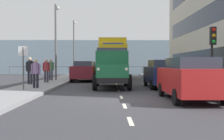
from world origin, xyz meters
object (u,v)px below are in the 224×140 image
(car_grey_oppositeside_2, at_px, (92,69))
(pedestrian_in_dark_coat, at_px, (46,69))
(traffic_light_near, at_px, (213,44))
(truck_vintage_green, at_px, (112,69))
(car_navy_kerbside_1, at_px, (161,73))
(car_white_oppositeside_1, at_px, (89,69))
(car_red_kerbside_near, at_px, (190,78))
(street_sign, at_px, (23,60))
(car_maroon_oppositeside_0, at_px, (84,71))
(pedestrian_couple_a, at_px, (30,68))
(lorry_cargo_yellow, at_px, (112,58))
(lamp_post_promenade, at_px, (56,35))
(pedestrian_couple_b, at_px, (36,71))
(pedestrian_near_railing, at_px, (51,68))
(lamp_post_far, at_px, (74,43))

(car_grey_oppositeside_2, distance_m, pedestrian_in_dark_coat, 15.64)
(car_grey_oppositeside_2, xyz_separation_m, traffic_light_near, (-7.43, 21.45, 1.58))
(truck_vintage_green, bearing_deg, car_navy_kerbside_1, -173.49)
(car_navy_kerbside_1, xyz_separation_m, car_white_oppositeside_1, (5.42, -12.43, 0.00))
(car_red_kerbside_near, bearing_deg, street_sign, -23.28)
(car_maroon_oppositeside_0, bearing_deg, car_grey_oppositeside_2, -90.00)
(car_navy_kerbside_1, xyz_separation_m, pedestrian_couple_a, (8.44, -1.06, 0.30))
(pedestrian_couple_a, relative_size, traffic_light_near, 0.55)
(lorry_cargo_yellow, height_order, car_maroon_oppositeside_0, lorry_cargo_yellow)
(car_maroon_oppositeside_0, bearing_deg, lamp_post_promenade, 3.67)
(truck_vintage_green, xyz_separation_m, pedestrian_couple_b, (4.26, 1.36, -0.09))
(pedestrian_couple_b, relative_size, pedestrian_near_railing, 0.91)
(car_maroon_oppositeside_0, xyz_separation_m, pedestrian_couple_a, (3.02, 5.61, 0.30))
(lorry_cargo_yellow, relative_size, car_maroon_oppositeside_0, 1.81)
(car_grey_oppositeside_2, distance_m, traffic_light_near, 22.76)
(truck_vintage_green, relative_size, car_navy_kerbside_1, 1.23)
(car_navy_kerbside_1, relative_size, pedestrian_near_railing, 2.61)
(truck_vintage_green, distance_m, lorry_cargo_yellow, 9.93)
(pedestrian_in_dark_coat, bearing_deg, car_red_kerbside_near, 131.26)
(pedestrian_couple_a, bearing_deg, car_grey_oppositeside_2, -99.92)
(car_navy_kerbside_1, distance_m, lamp_post_promenade, 10.59)
(pedestrian_couple_b, relative_size, pedestrian_couple_a, 0.90)
(car_navy_kerbside_1, bearing_deg, car_red_kerbside_near, 90.00)
(car_grey_oppositeside_2, height_order, pedestrian_near_railing, pedestrian_near_railing)
(truck_vintage_green, bearing_deg, pedestrian_in_dark_coat, -34.23)
(lamp_post_promenade, bearing_deg, lorry_cargo_yellow, -148.02)
(pedestrian_couple_b, relative_size, traffic_light_near, 0.50)
(pedestrian_couple_b, height_order, pedestrian_near_railing, pedestrian_near_railing)
(car_navy_kerbside_1, relative_size, car_grey_oppositeside_2, 1.04)
(pedestrian_in_dark_coat, bearing_deg, traffic_light_near, 148.51)
(truck_vintage_green, bearing_deg, car_red_kerbside_near, 118.50)
(car_white_oppositeside_1, bearing_deg, pedestrian_near_railing, 69.56)
(car_red_kerbside_near, relative_size, pedestrian_near_railing, 2.57)
(car_grey_oppositeside_2, bearing_deg, lamp_post_far, 3.78)
(pedestrian_in_dark_coat, xyz_separation_m, pedestrian_near_railing, (0.23, -2.66, 0.04))
(car_maroon_oppositeside_0, height_order, street_sign, street_sign)
(lamp_post_promenade, bearing_deg, pedestrian_near_railing, 76.63)
(lamp_post_promenade, bearing_deg, pedestrian_in_dark_coat, 89.81)
(car_white_oppositeside_1, distance_m, street_sign, 15.32)
(car_red_kerbside_near, xyz_separation_m, pedestrian_near_railing, (8.00, -11.52, 0.29))
(car_navy_kerbside_1, bearing_deg, pedestrian_near_railing, -34.52)
(pedestrian_couple_a, bearing_deg, truck_vintage_green, 165.30)
(truck_vintage_green, relative_size, pedestrian_couple_a, 3.19)
(lorry_cargo_yellow, relative_size, street_sign, 3.65)
(car_grey_oppositeside_2, relative_size, lamp_post_far, 0.64)
(car_navy_kerbside_1, height_order, car_grey_oppositeside_2, same)
(lorry_cargo_yellow, bearing_deg, lamp_post_far, -61.03)
(car_white_oppositeside_1, xyz_separation_m, traffic_light_near, (-7.43, 15.58, 1.58))
(pedestrian_couple_a, bearing_deg, traffic_light_near, 158.09)
(traffic_light_near, bearing_deg, pedestrian_couple_b, -8.74)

